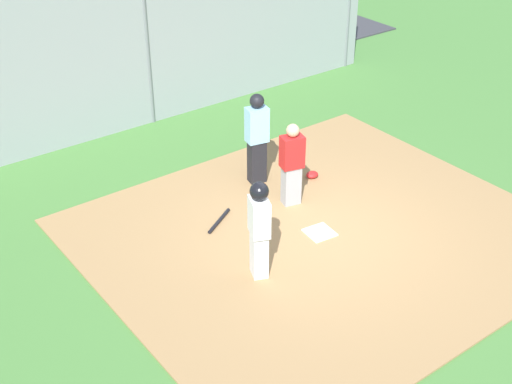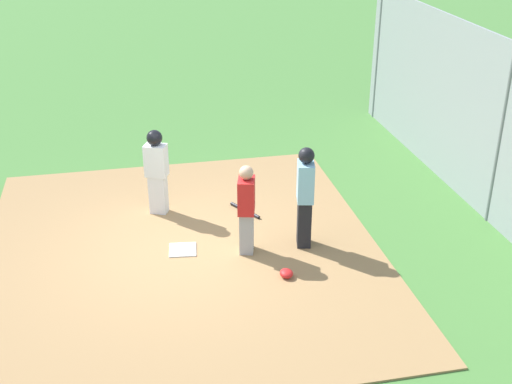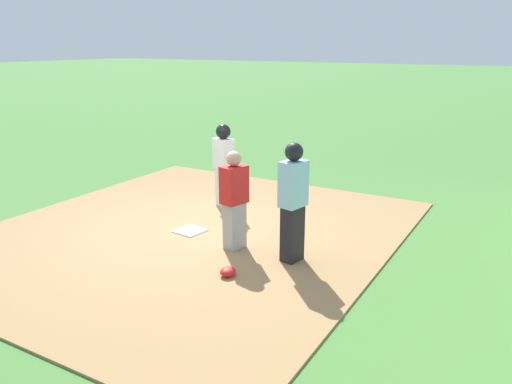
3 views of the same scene
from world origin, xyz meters
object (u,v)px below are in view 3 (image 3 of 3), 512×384
Objects in this scene: umpire at (293,200)px; runner at (224,161)px; home_plate at (190,231)px; catcher at (234,199)px; baseball_bat at (288,222)px; catcher_mask at (228,272)px.

umpire is 1.09× the size of runner.
umpire is (-0.21, -1.99, 0.90)m from home_plate.
home_plate is at bearing 2.02° from catcher.
catcher is 1.58m from baseball_bat.
home_plate is 0.29× the size of catcher.
home_plate is at bearing 52.99° from catcher_mask.
runner is 2.08× the size of baseball_bat.
catcher is 1.23m from catcher_mask.
catcher is at bearing -102.43° from home_plate.
baseball_bat is at bearing -47.87° from home_plate.
baseball_bat is at bearing -85.21° from catcher.
catcher_mask is (-2.25, -0.22, 0.03)m from baseball_bat.
baseball_bat is (-0.32, -1.53, -0.86)m from runner.
home_plate is 1.83× the size of catcher_mask.
baseball_bat is 2.26m from catcher_mask.
runner is at bearing 10.44° from home_plate.
baseball_bat is (1.35, 0.73, -0.88)m from umpire.
catcher is at bearing 26.84° from catcher_mask.
home_plate is 1.30m from catcher.
runner reaches higher than catcher.
catcher_mask reaches higher than home_plate.
catcher is at bearing 139.79° from baseball_bat.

